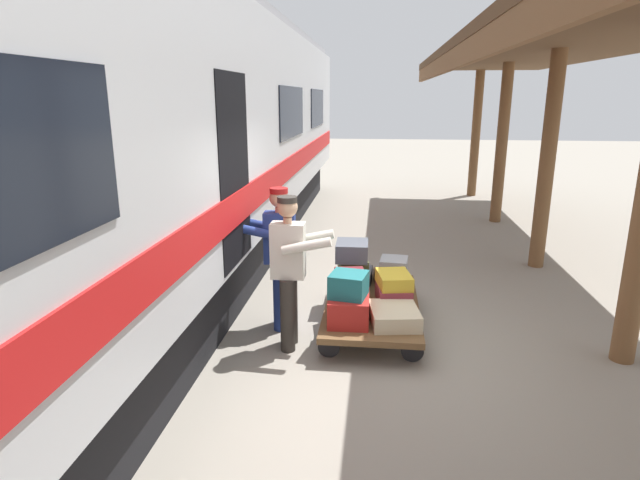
{
  "coord_description": "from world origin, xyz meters",
  "views": [
    {
      "loc": [
        0.2,
        5.37,
        2.7
      ],
      "look_at": [
        0.84,
        -0.27,
        1.15
      ],
      "focal_mm": 29.43,
      "sensor_mm": 36.0,
      "label": 1
    }
  ],
  "objects_px": {
    "suitcase_slate_roller": "(352,251)",
    "porter_by_door": "(290,268)",
    "suitcase_maroon_trunk": "(351,279)",
    "suitcase_teal_softside": "(349,285)",
    "suitcase_burgundy_valise": "(393,294)",
    "porter_in_overalls": "(278,253)",
    "luggage_cart": "(372,306)",
    "suitcase_brown_leather": "(392,281)",
    "suitcase_yellow_case": "(394,280)",
    "suitcase_black_hardshell": "(354,278)",
    "suitcase_red_plastic": "(349,308)",
    "suitcase_cream_canvas": "(394,316)",
    "suitcase_gray_aluminum": "(394,267)",
    "suitcase_olive_duffel": "(353,264)",
    "train_car": "(99,159)",
    "suitcase_tan_vintage": "(352,293)"
  },
  "relations": [
    {
      "from": "suitcase_gray_aluminum",
      "to": "suitcase_yellow_case",
      "type": "height_order",
      "value": "suitcase_yellow_case"
    },
    {
      "from": "suitcase_red_plastic",
      "to": "porter_by_door",
      "type": "distance_m",
      "value": 0.79
    },
    {
      "from": "suitcase_brown_leather",
      "to": "suitcase_burgundy_valise",
      "type": "bearing_deg",
      "value": 90.0
    },
    {
      "from": "luggage_cart",
      "to": "suitcase_burgundy_valise",
      "type": "distance_m",
      "value": 0.3
    },
    {
      "from": "suitcase_brown_leather",
      "to": "suitcase_olive_duffel",
      "type": "xyz_separation_m",
      "value": [
        0.52,
        -0.02,
        0.2
      ]
    },
    {
      "from": "suitcase_black_hardshell",
      "to": "suitcase_red_plastic",
      "type": "distance_m",
      "value": 1.16
    },
    {
      "from": "suitcase_red_plastic",
      "to": "suitcase_tan_vintage",
      "type": "xyz_separation_m",
      "value": [
        0.0,
        -0.58,
        -0.04
      ]
    },
    {
      "from": "train_car",
      "to": "suitcase_slate_roller",
      "type": "xyz_separation_m",
      "value": [
        -2.69,
        -1.14,
        -1.28
      ]
    },
    {
      "from": "suitcase_maroon_trunk",
      "to": "suitcase_brown_leather",
      "type": "bearing_deg",
      "value": -129.92
    },
    {
      "from": "suitcase_black_hardshell",
      "to": "suitcase_tan_vintage",
      "type": "height_order",
      "value": "suitcase_tan_vintage"
    },
    {
      "from": "suitcase_brown_leather",
      "to": "suitcase_teal_softside",
      "type": "relative_size",
      "value": 1.67
    },
    {
      "from": "suitcase_brown_leather",
      "to": "suitcase_slate_roller",
      "type": "bearing_deg",
      "value": 1.06
    },
    {
      "from": "luggage_cart",
      "to": "suitcase_teal_softside",
      "type": "distance_m",
      "value": 0.8
    },
    {
      "from": "suitcase_red_plastic",
      "to": "suitcase_burgundy_valise",
      "type": "bearing_deg",
      "value": -130.51
    },
    {
      "from": "suitcase_gray_aluminum",
      "to": "luggage_cart",
      "type": "bearing_deg",
      "value": 65.94
    },
    {
      "from": "suitcase_red_plastic",
      "to": "suitcase_brown_leather",
      "type": "bearing_deg",
      "value": -113.13
    },
    {
      "from": "suitcase_olive_duffel",
      "to": "porter_by_door",
      "type": "relative_size",
      "value": 0.24
    },
    {
      "from": "train_car",
      "to": "suitcase_olive_duffel",
      "type": "height_order",
      "value": "train_car"
    },
    {
      "from": "suitcase_brown_leather",
      "to": "suitcase_red_plastic",
      "type": "distance_m",
      "value": 1.27
    },
    {
      "from": "suitcase_brown_leather",
      "to": "suitcase_gray_aluminum",
      "type": "bearing_deg",
      "value": -151.72
    },
    {
      "from": "suitcase_brown_leather",
      "to": "suitcase_cream_canvas",
      "type": "bearing_deg",
      "value": 90.0
    },
    {
      "from": "luggage_cart",
      "to": "suitcase_burgundy_valise",
      "type": "xyz_separation_m",
      "value": [
        -0.25,
        0.0,
        0.16
      ]
    },
    {
      "from": "suitcase_cream_canvas",
      "to": "suitcase_burgundy_valise",
      "type": "height_order",
      "value": "suitcase_burgundy_valise"
    },
    {
      "from": "suitcase_burgundy_valise",
      "to": "porter_in_overalls",
      "type": "relative_size",
      "value": 0.36
    },
    {
      "from": "suitcase_brown_leather",
      "to": "porter_by_door",
      "type": "distance_m",
      "value": 1.75
    },
    {
      "from": "suitcase_maroon_trunk",
      "to": "suitcase_teal_softside",
      "type": "bearing_deg",
      "value": 90.74
    },
    {
      "from": "suitcase_burgundy_valise",
      "to": "suitcase_red_plastic",
      "type": "distance_m",
      "value": 0.77
    },
    {
      "from": "suitcase_cream_canvas",
      "to": "suitcase_olive_duffel",
      "type": "height_order",
      "value": "suitcase_olive_duffel"
    },
    {
      "from": "train_car",
      "to": "porter_by_door",
      "type": "relative_size",
      "value": 12.47
    },
    {
      "from": "train_car",
      "to": "suitcase_cream_canvas",
      "type": "relative_size",
      "value": 35.77
    },
    {
      "from": "suitcase_black_hardshell",
      "to": "suitcase_slate_roller",
      "type": "relative_size",
      "value": 1.15
    },
    {
      "from": "suitcase_cream_canvas",
      "to": "suitcase_olive_duffel",
      "type": "xyz_separation_m",
      "value": [
        0.52,
        -1.19,
        0.19
      ]
    },
    {
      "from": "luggage_cart",
      "to": "porter_in_overalls",
      "type": "height_order",
      "value": "porter_in_overalls"
    },
    {
      "from": "suitcase_gray_aluminum",
      "to": "suitcase_teal_softside",
      "type": "relative_size",
      "value": 1.01
    },
    {
      "from": "porter_in_overalls",
      "to": "porter_by_door",
      "type": "distance_m",
      "value": 0.56
    },
    {
      "from": "suitcase_slate_roller",
      "to": "suitcase_tan_vintage",
      "type": "bearing_deg",
      "value": 93.09
    },
    {
      "from": "suitcase_gray_aluminum",
      "to": "suitcase_olive_duffel",
      "type": "distance_m",
      "value": 0.53
    },
    {
      "from": "suitcase_slate_roller",
      "to": "porter_by_door",
      "type": "relative_size",
      "value": 0.28
    },
    {
      "from": "suitcase_burgundy_valise",
      "to": "train_car",
      "type": "bearing_deg",
      "value": 9.97
    },
    {
      "from": "luggage_cart",
      "to": "suitcase_brown_leather",
      "type": "relative_size",
      "value": 3.34
    },
    {
      "from": "luggage_cart",
      "to": "suitcase_teal_softside",
      "type": "height_order",
      "value": "suitcase_teal_softside"
    },
    {
      "from": "train_car",
      "to": "suitcase_cream_canvas",
      "type": "distance_m",
      "value": 3.62
    },
    {
      "from": "suitcase_burgundy_valise",
      "to": "suitcase_maroon_trunk",
      "type": "xyz_separation_m",
      "value": [
        0.51,
        0.03,
        0.18
      ]
    },
    {
      "from": "suitcase_yellow_case",
      "to": "suitcase_slate_roller",
      "type": "height_order",
      "value": "suitcase_slate_roller"
    },
    {
      "from": "suitcase_cream_canvas",
      "to": "suitcase_brown_leather",
      "type": "bearing_deg",
      "value": -90.0
    },
    {
      "from": "suitcase_cream_canvas",
      "to": "suitcase_red_plastic",
      "type": "height_order",
      "value": "suitcase_red_plastic"
    },
    {
      "from": "porter_by_door",
      "to": "suitcase_yellow_case",
      "type": "bearing_deg",
      "value": -151.61
    },
    {
      "from": "luggage_cart",
      "to": "suitcase_cream_canvas",
      "type": "distance_m",
      "value": 0.65
    },
    {
      "from": "suitcase_black_hardshell",
      "to": "train_car",
      "type": "bearing_deg",
      "value": 22.86
    },
    {
      "from": "luggage_cart",
      "to": "suitcase_cream_canvas",
      "type": "height_order",
      "value": "suitcase_cream_canvas"
    }
  ]
}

